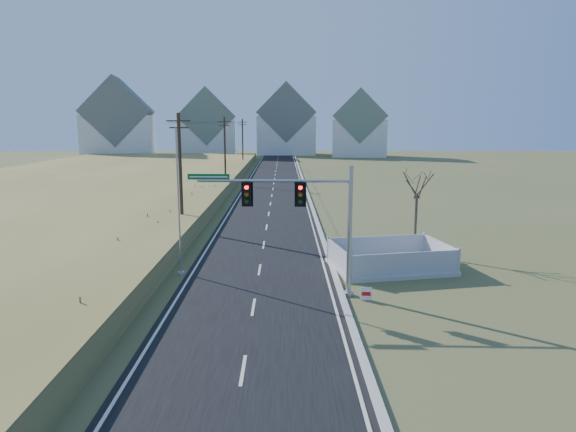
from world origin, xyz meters
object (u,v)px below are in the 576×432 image
object	(u,v)px
fence_enclosure	(390,264)
flagpole	(179,218)
bare_tree	(417,183)
traffic_signal_mast	(311,215)
open_sign	(366,294)

from	to	relation	value
fence_enclosure	flagpole	bearing A→B (deg)	173.75
flagpole	bare_tree	xyz separation A→B (m)	(14.00, 4.32, 1.37)
traffic_signal_mast	fence_enclosure	world-z (taller)	traffic_signal_mast
fence_enclosure	open_sign	distance (m)	5.74
flagpole	bare_tree	bearing A→B (deg)	17.16
traffic_signal_mast	open_sign	distance (m)	4.51
flagpole	bare_tree	world-z (taller)	flagpole
fence_enclosure	flagpole	distance (m)	12.15
bare_tree	traffic_signal_mast	bearing A→B (deg)	-131.78
flagpole	fence_enclosure	bearing A→B (deg)	4.69
fence_enclosure	bare_tree	size ratio (longest dim) A/B	1.27
open_sign	bare_tree	distance (m)	10.61
open_sign	traffic_signal_mast	bearing A→B (deg)	168.98
fence_enclosure	open_sign	world-z (taller)	fence_enclosure
fence_enclosure	open_sign	size ratio (longest dim) A/B	11.26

